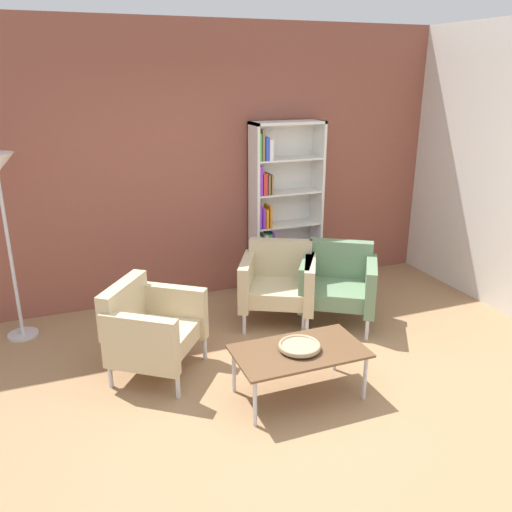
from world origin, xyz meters
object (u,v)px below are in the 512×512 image
Objects in this scene: bookshelf_tall at (279,211)px; armchair_by_bookshelf at (279,281)px; decorative_bowl at (300,346)px; armchair_near_window at (150,327)px; coffee_table_low at (299,354)px; armchair_corner_red at (338,282)px.

armchair_by_bookshelf is (-0.33, -0.78, -0.51)m from bookshelf_tall.
armchair_near_window is (-0.99, 0.76, -0.02)m from decorative_bowl.
bookshelf_tall reaches higher than coffee_table_low.
armchair_near_window is at bearing 142.55° from coffee_table_low.
armchair_corner_red reaches higher than coffee_table_low.
coffee_table_low is 1.06× the size of armchair_corner_red.
decorative_bowl is 0.34× the size of armchair_corner_red.
bookshelf_tall is 1.90× the size of coffee_table_low.
decorative_bowl is (-0.72, -2.08, -0.49)m from bookshelf_tall.
armchair_by_bookshelf is 0.60m from armchair_corner_red.
bookshelf_tall is 5.94× the size of decorative_bowl.
armchair_corner_red is (1.93, 0.30, 0.00)m from armchair_near_window.
armchair_by_bookshelf is 0.98× the size of armchair_corner_red.
armchair_corner_red reaches higher than decorative_bowl.
armchair_corner_red is at bearing -45.08° from armchair_near_window.
armchair_near_window reaches higher than decorative_bowl.
coffee_table_low is 1.41m from armchair_corner_red.
armchair_near_window is (-1.38, -0.54, 0.00)m from armchair_by_bookshelf.
decorative_bowl reaches higher than coffee_table_low.
decorative_bowl is 0.35× the size of armchair_by_bookshelf.
decorative_bowl is at bearing -98.95° from armchair_corner_red.
bookshelf_tall is 0.99m from armchair_by_bookshelf.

